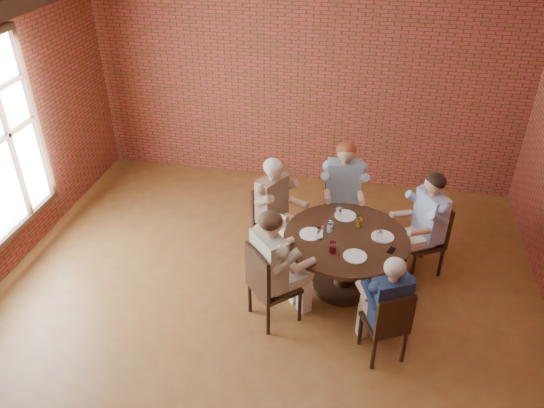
% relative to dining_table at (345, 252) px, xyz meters
% --- Properties ---
extents(floor, '(7.00, 7.00, 0.00)m').
position_rel_dining_table_xyz_m(floor, '(-0.90, -0.89, -0.53)').
color(floor, brown).
rests_on(floor, ground).
extents(ceiling, '(7.00, 7.00, 0.00)m').
position_rel_dining_table_xyz_m(ceiling, '(-0.90, -0.89, 2.87)').
color(ceiling, white).
rests_on(ceiling, wall_back).
extents(wall_back, '(7.00, 0.00, 7.00)m').
position_rel_dining_table_xyz_m(wall_back, '(-0.90, 2.61, 1.17)').
color(wall_back, '#94362A').
rests_on(wall_back, ground).
extents(dining_table, '(1.45, 1.45, 0.75)m').
position_rel_dining_table_xyz_m(dining_table, '(0.00, 0.00, 0.00)').
color(dining_table, black).
rests_on(dining_table, floor).
extents(chair_a, '(0.61, 0.61, 0.96)m').
position_rel_dining_table_xyz_m(chair_a, '(0.98, 0.56, -0.01)').
color(chair_a, black).
rests_on(chair_a, floor).
extents(diner_a, '(0.86, 0.82, 1.37)m').
position_rel_dining_table_xyz_m(diner_a, '(0.90, 0.52, 0.16)').
color(diner_a, '#3A5598').
rests_on(diner_a, floor).
extents(chair_b, '(0.52, 0.52, 0.98)m').
position_rel_dining_table_xyz_m(chair_b, '(-0.13, 1.12, -0.00)').
color(chair_b, black).
rests_on(chair_b, floor).
extents(diner_b, '(0.66, 0.78, 1.42)m').
position_rel_dining_table_xyz_m(diner_b, '(-0.12, 1.03, 0.18)').
color(diner_b, '#7D8FA0').
rests_on(diner_b, floor).
extents(chair_c, '(0.60, 0.60, 0.96)m').
position_rel_dining_table_xyz_m(chair_c, '(-1.00, 0.56, -0.01)').
color(chair_c, black).
rests_on(chair_c, floor).
extents(diner_c, '(0.86, 0.81, 1.37)m').
position_rel_dining_table_xyz_m(diner_c, '(-0.93, 0.52, 0.16)').
color(diner_c, brown).
rests_on(diner_c, floor).
extents(chair_d, '(0.66, 0.66, 0.99)m').
position_rel_dining_table_xyz_m(chair_d, '(-0.79, -0.71, -0.00)').
color(chair_d, black).
rests_on(chair_d, floor).
extents(diner_d, '(0.92, 0.91, 1.42)m').
position_rel_dining_table_xyz_m(diner_d, '(-0.71, -0.64, 0.18)').
color(diner_d, beige).
rests_on(diner_d, floor).
extents(chair_e, '(0.53, 0.53, 0.90)m').
position_rel_dining_table_xyz_m(chair_e, '(0.51, -1.03, -0.04)').
color(chair_e, black).
rests_on(chair_e, floor).
extents(diner_e, '(0.70, 0.75, 1.27)m').
position_rel_dining_table_xyz_m(diner_e, '(0.48, -0.96, 0.10)').
color(diner_e, '#192646').
rests_on(diner_e, floor).
extents(plate_a, '(0.26, 0.26, 0.01)m').
position_rel_dining_table_xyz_m(plate_a, '(0.41, 0.07, 0.23)').
color(plate_a, white).
rests_on(plate_a, dining_table).
extents(plate_b, '(0.26, 0.26, 0.01)m').
position_rel_dining_table_xyz_m(plate_b, '(-0.05, 0.43, 0.23)').
color(plate_b, white).
rests_on(plate_b, dining_table).
extents(plate_c, '(0.26, 0.26, 0.01)m').
position_rel_dining_table_xyz_m(plate_c, '(-0.41, -0.03, 0.23)').
color(plate_c, white).
rests_on(plate_c, dining_table).
extents(plate_d, '(0.26, 0.26, 0.01)m').
position_rel_dining_table_xyz_m(plate_d, '(0.12, -0.35, 0.23)').
color(plate_d, white).
rests_on(plate_d, dining_table).
extents(glass_a, '(0.07, 0.07, 0.14)m').
position_rel_dining_table_xyz_m(glass_a, '(0.36, -0.03, 0.29)').
color(glass_a, white).
rests_on(glass_a, dining_table).
extents(glass_b, '(0.07, 0.07, 0.14)m').
position_rel_dining_table_xyz_m(glass_b, '(0.13, 0.24, 0.29)').
color(glass_b, white).
rests_on(glass_b, dining_table).
extents(glass_c, '(0.07, 0.07, 0.14)m').
position_rel_dining_table_xyz_m(glass_c, '(-0.13, 0.38, 0.29)').
color(glass_c, white).
rests_on(glass_c, dining_table).
extents(glass_d, '(0.07, 0.07, 0.14)m').
position_rel_dining_table_xyz_m(glass_d, '(-0.20, 0.07, 0.29)').
color(glass_d, white).
rests_on(glass_d, dining_table).
extents(glass_e, '(0.07, 0.07, 0.14)m').
position_rel_dining_table_xyz_m(glass_e, '(-0.30, -0.09, 0.29)').
color(glass_e, white).
rests_on(glass_e, dining_table).
extents(glass_f, '(0.07, 0.07, 0.14)m').
position_rel_dining_table_xyz_m(glass_f, '(-0.13, -0.33, 0.29)').
color(glass_f, white).
rests_on(glass_f, dining_table).
extents(smartphone, '(0.11, 0.14, 0.01)m').
position_rel_dining_table_xyz_m(smartphone, '(0.51, -0.16, 0.23)').
color(smartphone, black).
rests_on(smartphone, dining_table).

